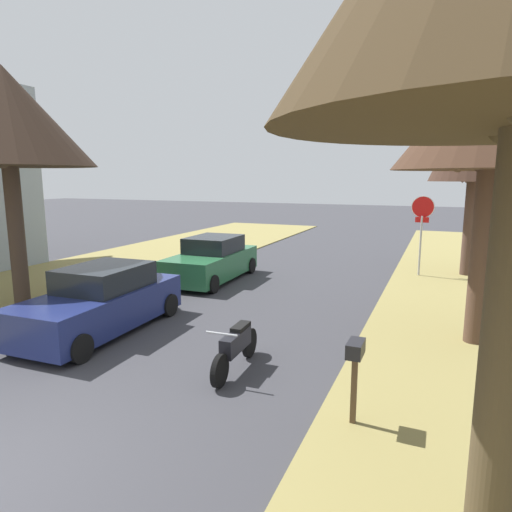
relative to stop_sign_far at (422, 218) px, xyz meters
name	(u,v)px	position (x,y,z in m)	size (l,w,h in m)	color
stop_sign_far	(422,218)	(0.00, 0.00, 0.00)	(0.81, 0.31, 2.97)	#9EA0A5
street_tree_right_mid_a	(494,108)	(1.49, -6.82, 2.87)	(3.98, 3.98, 6.36)	#51392B
street_tree_right_mid_b	(477,129)	(1.63, 0.84, 3.21)	(3.14, 3.14, 7.33)	#4B362C
street_tree_left_mid_a	(6,118)	(-10.20, -8.73, 3.04)	(4.51, 4.51, 6.53)	#45362C
parked_sedan_navy	(101,302)	(-6.75, -9.36, -1.47)	(2.06, 4.45, 1.57)	navy
parked_sedan_green	(212,260)	(-6.90, -3.51, -1.47)	(2.06, 4.45, 1.57)	#28663D
parked_motorcycle	(236,346)	(-2.80, -10.13, -1.71)	(0.60, 2.05, 0.97)	black
curbside_mailbox	(355,359)	(-0.37, -11.21, -1.13)	(0.22, 0.44, 1.27)	brown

